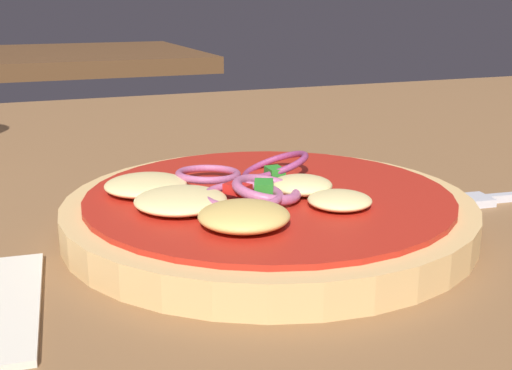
% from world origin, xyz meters
% --- Properties ---
extents(dining_table, '(1.41, 1.06, 0.04)m').
position_xyz_m(dining_table, '(0.00, 0.00, 0.02)').
color(dining_table, brown).
rests_on(dining_table, ground).
extents(pizza, '(0.23, 0.23, 0.04)m').
position_xyz_m(pizza, '(-0.01, -0.01, 0.05)').
color(pizza, tan).
rests_on(pizza, dining_table).
extents(background_table, '(0.69, 0.59, 0.04)m').
position_xyz_m(background_table, '(-0.02, 1.35, 0.02)').
color(background_table, brown).
rests_on(background_table, ground).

